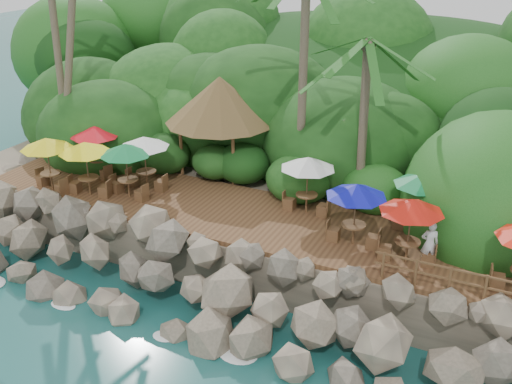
% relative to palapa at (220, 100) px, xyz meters
% --- Properties ---
extents(ground, '(140.00, 140.00, 0.00)m').
position_rel_palapa_xyz_m(ground, '(3.81, -9.98, -5.79)').
color(ground, '#19514F').
rests_on(ground, ground).
extents(land_base, '(32.00, 25.20, 2.10)m').
position_rel_palapa_xyz_m(land_base, '(3.81, 6.02, -4.74)').
color(land_base, gray).
rests_on(land_base, ground).
extents(jungle_hill, '(44.80, 28.00, 15.40)m').
position_rel_palapa_xyz_m(jungle_hill, '(3.81, 13.52, -5.79)').
color(jungle_hill, '#143811').
rests_on(jungle_hill, ground).
extents(seawall, '(29.00, 4.00, 2.30)m').
position_rel_palapa_xyz_m(seawall, '(3.81, -7.98, -4.64)').
color(seawall, gray).
rests_on(seawall, ground).
extents(terrace, '(26.00, 5.00, 0.20)m').
position_rel_palapa_xyz_m(terrace, '(3.81, -3.98, -3.59)').
color(terrace, brown).
rests_on(terrace, land_base).
extents(jungle_foliage, '(44.00, 16.00, 12.00)m').
position_rel_palapa_xyz_m(jungle_foliage, '(3.81, 5.02, -5.79)').
color(jungle_foliage, '#143811').
rests_on(jungle_foliage, ground).
extents(foam_line, '(25.20, 0.80, 0.06)m').
position_rel_palapa_xyz_m(foam_line, '(3.81, -9.68, -5.76)').
color(foam_line, white).
rests_on(foam_line, ground).
extents(palapa, '(5.27, 5.27, 4.60)m').
position_rel_palapa_xyz_m(palapa, '(0.00, 0.00, 0.00)').
color(palapa, brown).
rests_on(palapa, ground).
extents(dining_clusters, '(22.06, 5.48, 2.47)m').
position_rel_palapa_xyz_m(dining_clusters, '(2.97, -4.21, -1.44)').
color(dining_clusters, brown).
rests_on(dining_clusters, terrace).
extents(railing, '(7.20, 0.10, 1.00)m').
position_rel_palapa_xyz_m(railing, '(13.05, -6.33, -2.88)').
color(railing, brown).
rests_on(railing, terrace).
extents(waiter, '(0.73, 0.61, 1.70)m').
position_rel_palapa_xyz_m(waiter, '(10.96, -4.79, -2.64)').
color(waiter, silver).
rests_on(waiter, terrace).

